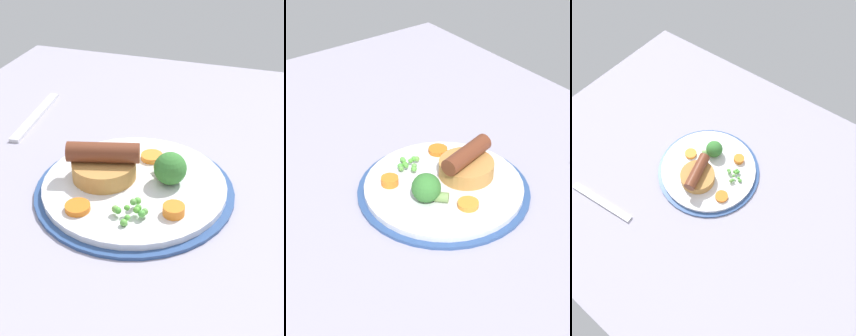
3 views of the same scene
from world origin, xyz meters
The scene contains 8 objects.
dining_table centered at (0.00, 0.00, 1.50)cm, with size 110.00×80.00×3.00cm, color #9E99AD.
dinner_plate centered at (-4.90, 1.71, 3.57)cm, with size 26.51×26.51×1.40cm.
sausage_pudding centered at (-5.01, -2.60, 6.36)cm, with size 8.59×9.89×5.14cm.
pea_pile centered at (1.86, 3.60, 5.27)cm, with size 4.61×4.37×1.52cm.
broccoli_floret_near centered at (-6.48, 6.05, 6.50)cm, with size 5.09×4.99×4.35cm.
carrot_slice_0 centered at (-0.26, 8.32, 5.02)cm, with size 2.69×2.69×1.24cm, color orange.
carrot_slice_1 centered at (-11.25, 2.20, 4.78)cm, with size 3.11×3.11×0.76cm, color orange.
carrot_slice_2 centered at (2.74, -3.01, 4.77)cm, with size 3.13×3.13×0.74cm, color orange.
Camera 2 is at (-58.71, 44.74, 55.27)cm, focal length 60.00 mm.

